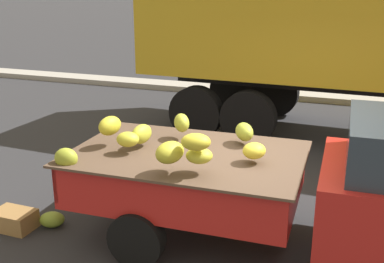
% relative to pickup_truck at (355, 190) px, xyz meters
% --- Properties ---
extents(ground, '(220.00, 220.00, 0.00)m').
position_rel_pickup_truck_xyz_m(ground, '(-1.06, 0.28, -0.88)').
color(ground, '#28282B').
extents(curb_strip, '(80.00, 0.80, 0.16)m').
position_rel_pickup_truck_xyz_m(curb_strip, '(-1.06, 7.93, -0.80)').
color(curb_strip, gray).
rests_on(curb_strip, ground).
extents(pickup_truck, '(4.88, 1.97, 1.70)m').
position_rel_pickup_truck_xyz_m(pickup_truck, '(0.00, 0.00, 0.00)').
color(pickup_truck, '#B21E19').
rests_on(pickup_truck, ground).
extents(fallen_banana_bunch_near_tailgate, '(0.38, 0.34, 0.20)m').
position_rel_pickup_truck_xyz_m(fallen_banana_bunch_near_tailgate, '(-3.61, -0.49, -0.78)').
color(fallen_banana_bunch_near_tailgate, olive).
rests_on(fallen_banana_bunch_near_tailgate, ground).
extents(produce_crate, '(0.52, 0.37, 0.24)m').
position_rel_pickup_truck_xyz_m(produce_crate, '(-4.04, -0.70, -0.76)').
color(produce_crate, olive).
rests_on(produce_crate, ground).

